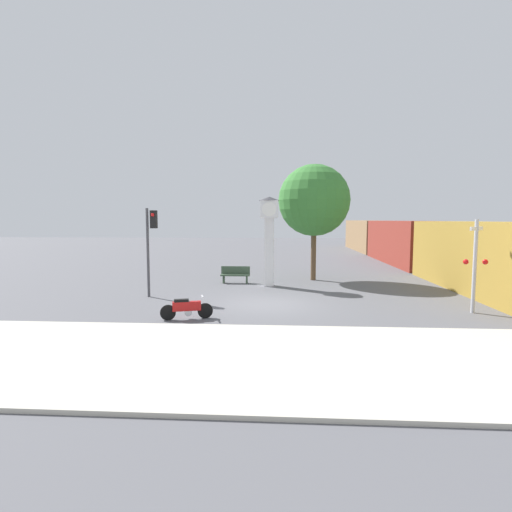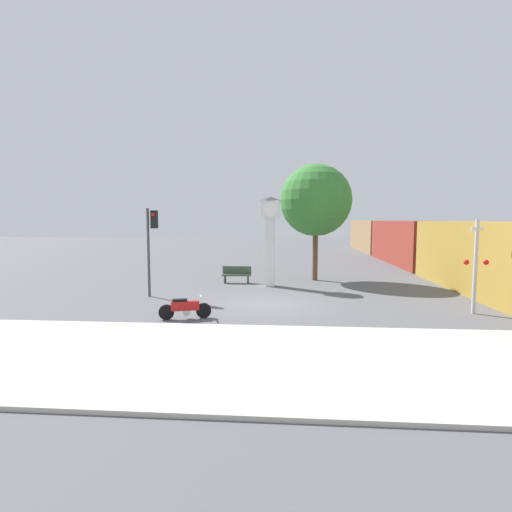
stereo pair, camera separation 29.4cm
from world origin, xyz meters
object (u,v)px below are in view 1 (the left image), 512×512
at_px(clock_tower, 269,227).
at_px(bench, 235,274).
at_px(street_tree, 314,201).
at_px(freight_train, 402,242).
at_px(traffic_light, 151,236).
at_px(motorcycle, 187,308).
at_px(railroad_crossing_signal, 475,262).

relative_size(clock_tower, bench, 2.93).
bearing_deg(street_tree, freight_train, 50.80).
bearing_deg(traffic_light, street_tree, 36.07).
relative_size(clock_tower, freight_train, 0.12).
bearing_deg(freight_train, traffic_light, -135.56).
bearing_deg(traffic_light, bench, 51.65).
xyz_separation_m(motorcycle, street_tree, (5.18, 9.55, 4.20)).
height_order(freight_train, traffic_light, traffic_light).
relative_size(freight_train, traffic_light, 9.89).
relative_size(railroad_crossing_signal, bench, 2.20).
bearing_deg(street_tree, bench, -162.09).
distance_m(motorcycle, street_tree, 11.65).
height_order(motorcycle, traffic_light, traffic_light).
distance_m(traffic_light, bench, 5.82).
distance_m(railroad_crossing_signal, street_tree, 9.92).
xyz_separation_m(motorcycle, clock_tower, (2.69, 7.26, 2.71)).
xyz_separation_m(railroad_crossing_signal, bench, (-9.74, 6.49, -1.44)).
bearing_deg(bench, clock_tower, -24.66).
distance_m(motorcycle, bench, 8.17).
height_order(freight_train, railroad_crossing_signal, railroad_crossing_signal).
bearing_deg(traffic_light, motorcycle, -57.19).
distance_m(clock_tower, traffic_light, 6.20).
bearing_deg(street_tree, traffic_light, -143.93).
xyz_separation_m(traffic_light, street_tree, (7.72, 5.62, 1.82)).
distance_m(freight_train, railroad_crossing_signal, 17.82).
height_order(motorcycle, bench, bench).
height_order(clock_tower, street_tree, street_tree).
xyz_separation_m(clock_tower, traffic_light, (-5.22, -3.33, -0.33)).
xyz_separation_m(railroad_crossing_signal, street_tree, (-5.35, 7.91, 2.66)).
distance_m(motorcycle, freight_train, 23.34).
height_order(railroad_crossing_signal, bench, railroad_crossing_signal).
bearing_deg(freight_train, railroad_crossing_signal, -98.30).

